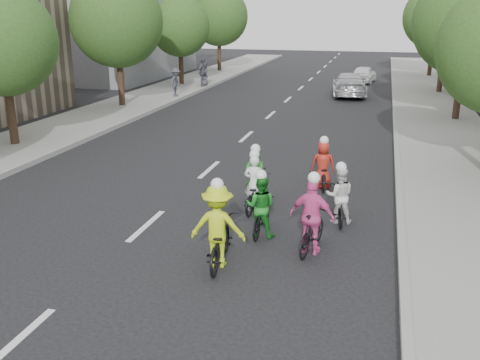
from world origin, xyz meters
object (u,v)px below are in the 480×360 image
at_px(cyclist_3, 261,211).
at_px(spectator_1, 203,72).
at_px(cyclist_1, 339,201).
at_px(cyclist_6, 312,223).
at_px(follow_car_trail, 364,74).
at_px(spectator_2, 204,74).
at_px(cyclist_2, 323,170).
at_px(cyclist_4, 256,183).
at_px(cyclist_0, 218,233).
at_px(follow_car_lead, 350,84).
at_px(cyclist_5, 255,190).
at_px(spectator_0, 176,82).

distance_m(cyclist_3, spectator_1, 24.57).
relative_size(cyclist_1, cyclist_6, 0.92).
distance_m(follow_car_trail, spectator_2, 11.78).
bearing_deg(cyclist_2, cyclist_1, 96.67).
bearing_deg(spectator_2, cyclist_4, -156.78).
distance_m(cyclist_0, follow_car_lead, 23.91).
bearing_deg(spectator_1, cyclist_0, -152.07).
xyz_separation_m(cyclist_1, cyclist_2, (-0.70, 2.61, -0.01)).
height_order(cyclist_1, cyclist_2, cyclist_2).
bearing_deg(follow_car_lead, cyclist_2, 86.15).
xyz_separation_m(cyclist_5, spectator_2, (-8.62, 21.50, 0.42)).
height_order(cyclist_2, cyclist_3, cyclist_3).
bearing_deg(follow_car_lead, cyclist_3, 83.33).
height_order(cyclist_0, cyclist_6, cyclist_0).
bearing_deg(cyclist_2, cyclist_3, 67.41).
xyz_separation_m(cyclist_1, cyclist_4, (-2.30, 0.72, 0.04)).
bearing_deg(cyclist_5, spectator_2, -65.67).
height_order(cyclist_3, follow_car_trail, cyclist_3).
relative_size(cyclist_3, cyclist_6, 0.87).
bearing_deg(cyclist_3, follow_car_trail, -90.93).
distance_m(follow_car_trail, spectator_0, 14.77).
height_order(cyclist_6, spectator_0, cyclist_6).
distance_m(cyclist_4, follow_car_lead, 20.17).
bearing_deg(cyclist_2, cyclist_4, 41.36).
xyz_separation_m(cyclist_0, cyclist_3, (0.51, 1.73, -0.09)).
relative_size(cyclist_2, cyclist_4, 0.99).
relative_size(cyclist_2, follow_car_trail, 0.47).
relative_size(cyclist_3, cyclist_4, 0.95).
bearing_deg(cyclist_4, cyclist_1, 154.67).
bearing_deg(cyclist_3, follow_car_lead, -90.09).
distance_m(cyclist_0, cyclist_1, 3.76).
distance_m(cyclist_3, spectator_2, 24.83).
distance_m(spectator_0, spectator_1, 4.39).
xyz_separation_m(cyclist_5, spectator_1, (-8.62, 21.21, 0.54)).
bearing_deg(spectator_1, cyclist_5, -149.36).
bearing_deg(cyclist_3, cyclist_4, -72.03).
height_order(cyclist_3, spectator_1, spectator_1).
xyz_separation_m(cyclist_3, follow_car_trail, (1.13, 28.82, 0.00)).
bearing_deg(spectator_0, follow_car_lead, -69.00).
relative_size(cyclist_0, spectator_0, 1.15).
height_order(cyclist_0, cyclist_2, cyclist_0).
bearing_deg(cyclist_1, spectator_1, -72.16).
relative_size(cyclist_0, cyclist_6, 1.03).
height_order(spectator_0, spectator_2, spectator_0).
relative_size(cyclist_6, follow_car_lead, 0.38).
height_order(follow_car_lead, follow_car_trail, follow_car_lead).
relative_size(cyclist_0, follow_car_lead, 0.39).
height_order(cyclist_5, cyclist_6, cyclist_6).
bearing_deg(cyclist_3, cyclist_1, -140.96).
bearing_deg(cyclist_6, cyclist_5, -40.30).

